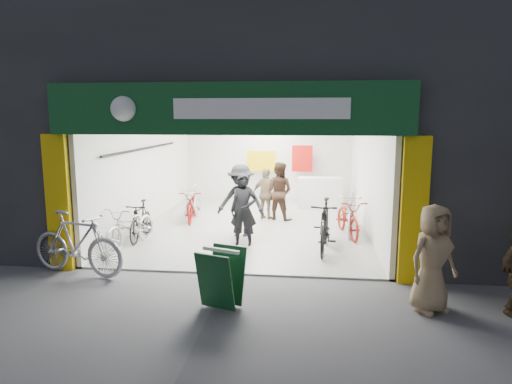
% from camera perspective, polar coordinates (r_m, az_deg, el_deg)
% --- Properties ---
extents(ground, '(60.00, 60.00, 0.00)m').
position_cam_1_polar(ground, '(8.65, -3.34, -10.32)').
color(ground, '#56565B').
rests_on(ground, ground).
extents(building, '(17.00, 10.27, 8.00)m').
position_cam_1_polar(building, '(13.09, 4.49, 15.52)').
color(building, '#232326').
rests_on(building, ground).
extents(bike_left_front, '(1.01, 1.95, 0.97)m').
position_cam_1_polar(bike_left_front, '(10.60, -15.37, -4.18)').
color(bike_left_front, silver).
rests_on(bike_left_front, ground).
extents(bike_left_midfront, '(0.53, 1.60, 0.95)m').
position_cam_1_polar(bike_left_midfront, '(11.15, -14.22, -3.53)').
color(bike_left_midfront, black).
rests_on(bike_left_midfront, ground).
extents(bike_left_midback, '(0.84, 1.76, 0.89)m').
position_cam_1_polar(bike_left_midback, '(12.93, -7.96, -1.70)').
color(bike_left_midback, maroon).
rests_on(bike_left_midback, ground).
extents(bike_left_back, '(0.54, 1.67, 0.99)m').
position_cam_1_polar(bike_left_back, '(12.98, -7.89, -1.42)').
color(bike_left_back, silver).
rests_on(bike_left_back, ground).
extents(bike_right_front, '(0.72, 1.95, 1.15)m').
position_cam_1_polar(bike_right_front, '(10.02, 8.59, -4.22)').
color(bike_right_front, black).
rests_on(bike_right_front, ground).
extents(bike_right_mid, '(0.95, 1.87, 0.94)m').
position_cam_1_polar(bike_right_mid, '(11.39, 11.45, -3.19)').
color(bike_right_mid, maroon).
rests_on(bike_right_mid, ground).
extents(bike_right_back, '(0.76, 1.86, 1.08)m').
position_cam_1_polar(bike_right_back, '(11.60, 11.80, -2.61)').
color(bike_right_back, '#B6B6BB').
rests_on(bike_right_back, ground).
extents(parked_bike, '(2.08, 1.03, 1.21)m').
position_cam_1_polar(parked_bike, '(9.10, -21.47, -5.99)').
color(parked_bike, '#B0B0B5').
rests_on(parked_bike, ground).
extents(customer_a, '(0.63, 0.43, 1.67)m').
position_cam_1_polar(customer_a, '(10.23, -1.55, -2.34)').
color(customer_a, black).
rests_on(customer_a, ground).
extents(customer_b, '(0.97, 0.87, 1.66)m').
position_cam_1_polar(customer_b, '(12.85, 2.88, 0.06)').
color(customer_b, '#382419').
rests_on(customer_b, ground).
extents(customer_c, '(1.21, 0.76, 1.79)m').
position_cam_1_polar(customer_c, '(11.02, -1.91, -1.17)').
color(customer_c, black).
rests_on(customer_c, ground).
extents(customer_d, '(0.94, 0.64, 1.49)m').
position_cam_1_polar(customer_d, '(12.88, 1.31, -0.30)').
color(customer_d, '#836A4C').
rests_on(customer_d, ground).
extents(pedestrian_near, '(0.96, 0.85, 1.65)m').
position_cam_1_polar(pedestrian_near, '(7.37, 21.22, -7.75)').
color(pedestrian_near, '#8B7151').
rests_on(pedestrian_near, ground).
extents(sandwich_board, '(0.75, 0.76, 0.91)m').
position_cam_1_polar(sandwich_board, '(7.11, -4.37, -10.49)').
color(sandwich_board, '#0E3B1A').
rests_on(sandwich_board, ground).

